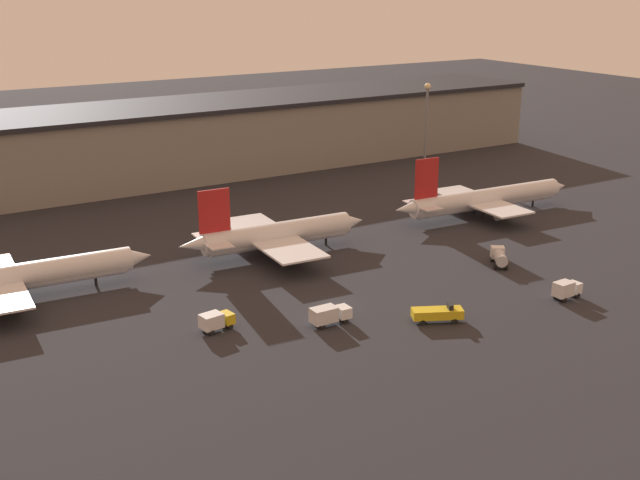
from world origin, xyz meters
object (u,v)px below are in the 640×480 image
at_px(service_vehicle_1, 499,257).
at_px(service_vehicle_2, 329,314).
at_px(airplane_0, 2,280).
at_px(service_vehicle_0, 438,313).
at_px(airplane_2, 485,199).
at_px(airplane_1, 275,235).
at_px(service_vehicle_4, 566,289).
at_px(service_vehicle_3, 216,321).

height_order(service_vehicle_1, service_vehicle_2, service_vehicle_2).
bearing_deg(airplane_0, service_vehicle_0, -34.63).
xyz_separation_m(airplane_2, service_vehicle_1, (-20.37, -26.61, -1.98)).
height_order(airplane_2, service_vehicle_1, airplane_2).
bearing_deg(airplane_2, airplane_1, -177.56).
xyz_separation_m(service_vehicle_0, service_vehicle_4, (24.28, -3.74, 0.33)).
distance_m(service_vehicle_0, service_vehicle_2, 16.92).
distance_m(airplane_0, service_vehicle_1, 87.38).
bearing_deg(service_vehicle_4, airplane_2, 60.89).
xyz_separation_m(airplane_2, service_vehicle_4, (-22.18, -44.49, -1.96)).
xyz_separation_m(airplane_0, service_vehicle_4, (80.43, -47.30, -2.03)).
xyz_separation_m(airplane_0, service_vehicle_3, (25.29, -28.73, -2.13)).
height_order(service_vehicle_0, service_vehicle_2, service_vehicle_2).
distance_m(airplane_2, service_vehicle_2, 69.76).
bearing_deg(service_vehicle_0, airplane_0, 167.83).
bearing_deg(airplane_2, airplane_0, -178.40).
bearing_deg(service_vehicle_1, service_vehicle_0, 152.98).
relative_size(service_vehicle_0, service_vehicle_1, 1.24).
bearing_deg(service_vehicle_4, airplane_1, 121.55).
bearing_deg(airplane_1, service_vehicle_0, -78.09).
bearing_deg(airplane_0, service_vehicle_1, -16.52).
distance_m(service_vehicle_2, service_vehicle_4, 40.95).
distance_m(airplane_1, service_vehicle_4, 54.62).
bearing_deg(service_vehicle_4, service_vehicle_2, 161.01).
relative_size(service_vehicle_2, service_vehicle_4, 1.24).
bearing_deg(service_vehicle_0, airplane_2, 66.89).
relative_size(airplane_0, service_vehicle_0, 6.12).
height_order(service_vehicle_0, service_vehicle_3, service_vehicle_0).
bearing_deg(airplane_2, service_vehicle_0, -135.58).
bearing_deg(service_vehicle_1, service_vehicle_4, -151.26).
distance_m(airplane_0, service_vehicle_4, 93.33).
bearing_deg(airplane_2, service_vehicle_2, -148.64).
bearing_deg(airplane_0, service_vehicle_4, -27.29).
relative_size(service_vehicle_2, service_vehicle_3, 1.18).
bearing_deg(airplane_2, service_vehicle_3, -158.30).
bearing_deg(service_vehicle_2, service_vehicle_0, -27.47).
bearing_deg(service_vehicle_1, airplane_1, 84.49).
bearing_deg(service_vehicle_0, service_vehicle_3, 179.97).
distance_m(airplane_2, service_vehicle_4, 49.75).
height_order(service_vehicle_0, service_vehicle_1, service_vehicle_0).
xyz_separation_m(service_vehicle_2, service_vehicle_3, (-15.86, 7.02, -0.07)).
distance_m(airplane_0, service_vehicle_3, 38.34).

